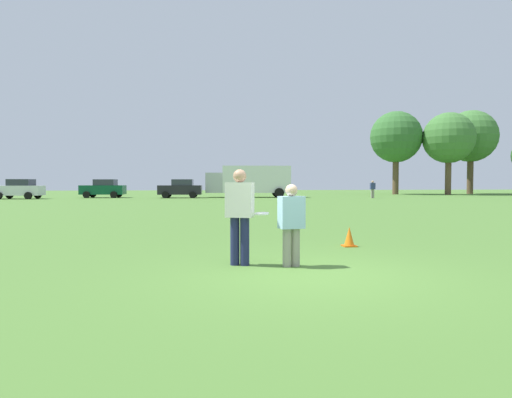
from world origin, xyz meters
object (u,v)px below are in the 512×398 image
(frisbee, at_px, (262,214))
(traffic_cone, at_px, (349,237))
(player_thrower, at_px, (240,211))
(parked_car_center, at_px, (181,188))
(player_defender, at_px, (291,221))
(parked_car_near_left, at_px, (19,189))
(box_truck, at_px, (250,180))
(bystander_sideline_watcher, at_px, (373,188))
(parked_car_mid_left, at_px, (104,188))

(frisbee, distance_m, traffic_cone, 3.40)
(player_thrower, bearing_deg, parked_car_center, 94.01)
(player_defender, bearing_deg, parked_car_center, 95.44)
(player_thrower, bearing_deg, parked_car_near_left, 115.99)
(player_defender, height_order, box_truck, box_truck)
(player_thrower, distance_m, frisbee, 0.42)
(player_thrower, height_order, parked_car_near_left, parked_car_near_left)
(player_defender, distance_m, box_truck, 37.29)
(parked_car_center, relative_size, bystander_sideline_watcher, 2.54)
(player_thrower, height_order, box_truck, box_truck)
(box_truck, bearing_deg, frisbee, -96.18)
(frisbee, distance_m, parked_car_near_left, 39.56)
(frisbee, bearing_deg, traffic_cone, 42.31)
(parked_car_center, relative_size, box_truck, 0.50)
(player_defender, relative_size, traffic_cone, 3.17)
(player_thrower, bearing_deg, parked_car_mid_left, 105.13)
(parked_car_near_left, bearing_deg, box_truck, 4.21)
(parked_car_center, bearing_deg, player_defender, -84.56)
(player_thrower, relative_size, traffic_cone, 3.74)
(player_thrower, xyz_separation_m, frisbee, (0.39, -0.15, -0.04))
(player_defender, xyz_separation_m, bystander_sideline_watcher, (14.98, 33.36, 0.11))
(parked_car_mid_left, bearing_deg, parked_car_center, -9.88)
(parked_car_mid_left, xyz_separation_m, parked_car_center, (7.61, -1.33, 0.00))
(traffic_cone, height_order, parked_car_center, parked_car_center)
(parked_car_mid_left, bearing_deg, frisbee, -74.37)
(parked_car_mid_left, relative_size, box_truck, 0.50)
(traffic_cone, bearing_deg, box_truck, 87.43)
(player_thrower, relative_size, parked_car_mid_left, 0.42)
(player_thrower, bearing_deg, box_truck, 83.19)
(box_truck, bearing_deg, parked_car_near_left, -175.79)
(player_thrower, distance_m, bystander_sideline_watcher, 36.74)
(player_thrower, distance_m, parked_car_near_left, 39.25)
(player_thrower, distance_m, player_defender, 0.98)
(box_truck, bearing_deg, player_defender, -95.35)
(player_defender, height_order, parked_car_center, parked_car_center)
(parked_car_near_left, xyz_separation_m, parked_car_mid_left, (7.05, 2.27, 0.00))
(player_thrower, distance_m, box_truck, 37.14)
(frisbee, bearing_deg, bystander_sideline_watcher, 65.00)
(traffic_cone, xyz_separation_m, parked_car_center, (-5.39, 34.14, 0.69))
(frisbee, relative_size, box_truck, 0.03)
(player_thrower, height_order, parked_car_mid_left, parked_car_mid_left)
(player_defender, xyz_separation_m, frisbee, (-0.54, 0.10, 0.13))
(traffic_cone, relative_size, box_truck, 0.06)
(bystander_sideline_watcher, bearing_deg, player_thrower, -115.65)
(parked_car_near_left, bearing_deg, parked_car_center, 3.68)
(bystander_sideline_watcher, bearing_deg, parked_car_near_left, 176.27)
(parked_car_mid_left, xyz_separation_m, bystander_sideline_watcher, (26.06, -4.43, 0.03))
(frisbee, height_order, box_truck, box_truck)
(frisbee, height_order, traffic_cone, frisbee)
(player_thrower, xyz_separation_m, player_defender, (0.93, -0.24, -0.16))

